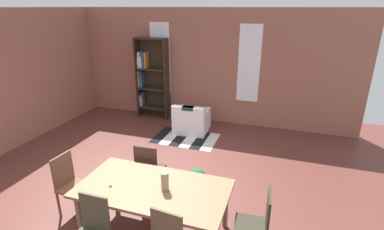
{
  "coord_description": "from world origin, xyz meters",
  "views": [
    {
      "loc": [
        2.15,
        -3.65,
        2.98
      ],
      "look_at": [
        0.47,
        1.38,
        1.0
      ],
      "focal_mm": 27.27,
      "sensor_mm": 36.0,
      "label": 1
    }
  ],
  "objects_px": {
    "dining_chair_head_right": "(257,224)",
    "potted_plant_by_shelf": "(197,180)",
    "dining_table": "(153,192)",
    "vase_on_table": "(165,181)",
    "bookshelf_tall": "(151,77)",
    "armchair_white": "(191,121)",
    "dining_chair_far_left": "(149,168)",
    "dining_chair_head_left": "(70,183)"
  },
  "relations": [
    {
      "from": "vase_on_table",
      "to": "dining_chair_head_right",
      "type": "bearing_deg",
      "value": 0.29
    },
    {
      "from": "dining_table",
      "to": "dining_chair_far_left",
      "type": "height_order",
      "value": "dining_chair_far_left"
    },
    {
      "from": "potted_plant_by_shelf",
      "to": "dining_chair_head_right",
      "type": "bearing_deg",
      "value": -44.37
    },
    {
      "from": "dining_chair_head_left",
      "to": "dining_chair_head_right",
      "type": "xyz_separation_m",
      "value": [
        2.74,
        0.0,
        0.0
      ]
    },
    {
      "from": "dining_chair_head_right",
      "to": "potted_plant_by_shelf",
      "type": "distance_m",
      "value": 1.57
    },
    {
      "from": "armchair_white",
      "to": "potted_plant_by_shelf",
      "type": "distance_m",
      "value": 2.57
    },
    {
      "from": "dining_chair_head_left",
      "to": "dining_chair_far_left",
      "type": "bearing_deg",
      "value": 38.87
    },
    {
      "from": "dining_chair_head_left",
      "to": "bookshelf_tall",
      "type": "xyz_separation_m",
      "value": [
        -0.7,
        4.19,
        0.64
      ]
    },
    {
      "from": "dining_chair_head_left",
      "to": "bookshelf_tall",
      "type": "relative_size",
      "value": 0.43
    },
    {
      "from": "bookshelf_tall",
      "to": "dining_chair_head_left",
      "type": "bearing_deg",
      "value": -80.54
    },
    {
      "from": "vase_on_table",
      "to": "dining_chair_far_left",
      "type": "distance_m",
      "value": 1.03
    },
    {
      "from": "dining_chair_head_right",
      "to": "bookshelf_tall",
      "type": "relative_size",
      "value": 0.43
    },
    {
      "from": "dining_chair_head_right",
      "to": "armchair_white",
      "type": "distance_m",
      "value": 4.03
    },
    {
      "from": "dining_table",
      "to": "armchair_white",
      "type": "bearing_deg",
      "value": 100.42
    },
    {
      "from": "dining_chair_head_left",
      "to": "dining_chair_head_right",
      "type": "height_order",
      "value": "same"
    },
    {
      "from": "bookshelf_tall",
      "to": "armchair_white",
      "type": "xyz_separation_m",
      "value": [
        1.43,
        -0.71,
        -0.88
      ]
    },
    {
      "from": "dining_chair_head_right",
      "to": "potted_plant_by_shelf",
      "type": "height_order",
      "value": "dining_chair_head_right"
    },
    {
      "from": "dining_table",
      "to": "dining_chair_head_right",
      "type": "height_order",
      "value": "dining_chair_head_right"
    },
    {
      "from": "vase_on_table",
      "to": "armchair_white",
      "type": "xyz_separation_m",
      "value": [
        -0.81,
        3.49,
        -0.59
      ]
    },
    {
      "from": "vase_on_table",
      "to": "potted_plant_by_shelf",
      "type": "relative_size",
      "value": 0.58
    },
    {
      "from": "dining_table",
      "to": "bookshelf_tall",
      "type": "height_order",
      "value": "bookshelf_tall"
    },
    {
      "from": "dining_chair_far_left",
      "to": "potted_plant_by_shelf",
      "type": "height_order",
      "value": "dining_chair_far_left"
    },
    {
      "from": "dining_table",
      "to": "vase_on_table",
      "type": "distance_m",
      "value": 0.26
    },
    {
      "from": "vase_on_table",
      "to": "armchair_white",
      "type": "distance_m",
      "value": 3.63
    },
    {
      "from": "armchair_white",
      "to": "vase_on_table",
      "type": "bearing_deg",
      "value": -76.87
    },
    {
      "from": "vase_on_table",
      "to": "dining_chair_far_left",
      "type": "bearing_deg",
      "value": 129.41
    },
    {
      "from": "dining_chair_head_right",
      "to": "bookshelf_tall",
      "type": "height_order",
      "value": "bookshelf_tall"
    },
    {
      "from": "vase_on_table",
      "to": "bookshelf_tall",
      "type": "height_order",
      "value": "bookshelf_tall"
    },
    {
      "from": "vase_on_table",
      "to": "potted_plant_by_shelf",
      "type": "distance_m",
      "value": 1.27
    },
    {
      "from": "dining_chair_head_left",
      "to": "dining_chair_far_left",
      "type": "relative_size",
      "value": 1.0
    },
    {
      "from": "bookshelf_tall",
      "to": "dining_chair_head_right",
      "type": "bearing_deg",
      "value": -50.61
    },
    {
      "from": "dining_chair_far_left",
      "to": "bookshelf_tall",
      "type": "relative_size",
      "value": 0.43
    },
    {
      "from": "dining_chair_far_left",
      "to": "armchair_white",
      "type": "relative_size",
      "value": 1.13
    },
    {
      "from": "bookshelf_tall",
      "to": "armchair_white",
      "type": "height_order",
      "value": "bookshelf_tall"
    },
    {
      "from": "armchair_white",
      "to": "dining_table",
      "type": "bearing_deg",
      "value": -79.58
    },
    {
      "from": "vase_on_table",
      "to": "bookshelf_tall",
      "type": "bearing_deg",
      "value": 118.11
    },
    {
      "from": "vase_on_table",
      "to": "dining_chair_head_left",
      "type": "height_order",
      "value": "vase_on_table"
    },
    {
      "from": "vase_on_table",
      "to": "potted_plant_by_shelf",
      "type": "height_order",
      "value": "vase_on_table"
    },
    {
      "from": "vase_on_table",
      "to": "potted_plant_by_shelf",
      "type": "xyz_separation_m",
      "value": [
        0.09,
        1.09,
        -0.64
      ]
    },
    {
      "from": "vase_on_table",
      "to": "bookshelf_tall",
      "type": "relative_size",
      "value": 0.12
    },
    {
      "from": "dining_chair_head_right",
      "to": "armchair_white",
      "type": "xyz_separation_m",
      "value": [
        -2.01,
        3.48,
        -0.23
      ]
    },
    {
      "from": "vase_on_table",
      "to": "dining_table",
      "type": "bearing_deg",
      "value": 180.0
    }
  ]
}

